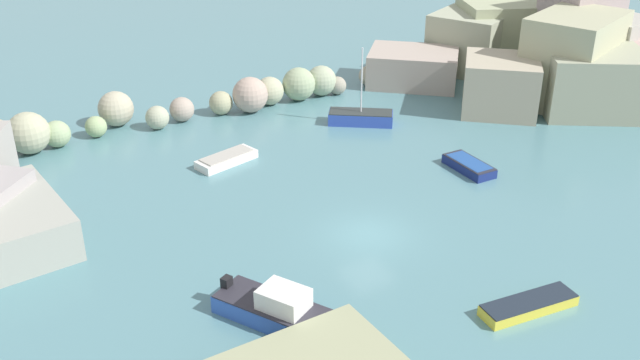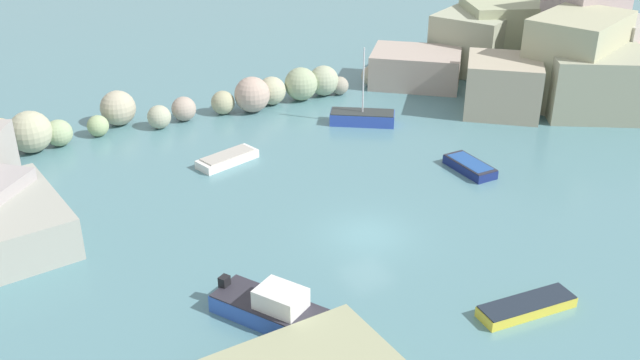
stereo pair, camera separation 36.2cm
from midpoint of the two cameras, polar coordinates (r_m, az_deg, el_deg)
The scene contains 9 objects.
cove_water at distance 36.26m, azimuth 4.04°, elevation -4.37°, with size 160.00×160.00×0.00m, color slate.
cliff_headland_right at distance 59.01m, azimuth 18.14°, elevation 9.55°, with size 20.89×21.26×8.68m.
rock_breakwater at distance 50.62m, azimuth -10.34°, elevation 5.89°, with size 32.37×4.70×2.65m.
moored_boat_0 at distance 49.48m, azimuth 3.60°, elevation 4.99°, with size 4.46×3.83×5.37m.
moored_boat_1 at distance 43.93m, azimuth -7.14°, elevation 1.70°, with size 4.07×2.35×0.59m.
moored_boat_2 at distance 30.12m, azimuth -3.53°, elevation -10.11°, with size 4.02×5.23×1.70m.
moored_boat_3 at distance 32.02m, azimuth 16.45°, elevation -9.63°, with size 4.48×1.69×0.53m.
moored_boat_4 at distance 39.65m, azimuth -21.31°, elevation -3.04°, with size 2.87×1.79×0.46m.
moored_boat_5 at distance 43.53m, azimuth 12.07°, elevation 1.09°, with size 1.50×3.40×0.59m.
Camera 2 is at (-17.37, -25.83, 18.57)m, focal length 40.20 mm.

